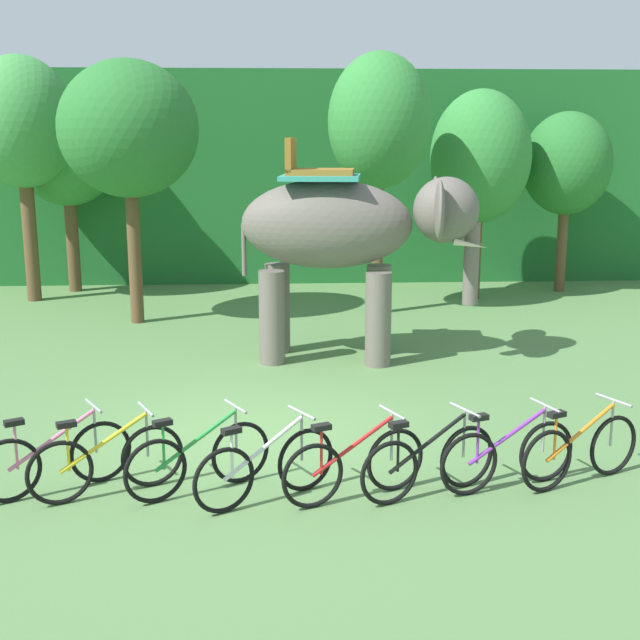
{
  "coord_description": "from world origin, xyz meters",
  "views": [
    {
      "loc": [
        0.33,
        -10.32,
        3.82
      ],
      "look_at": [
        0.91,
        1.0,
        1.3
      ],
      "focal_mm": 46.8,
      "sensor_mm": 36.0,
      "label": 1
    }
  ],
  "objects": [
    {
      "name": "tree_left",
      "position": [
        -4.75,
        10.54,
        3.38
      ],
      "size": [
        2.44,
        2.44,
        4.7
      ],
      "color": "brown",
      "rests_on": "ground"
    },
    {
      "name": "tree_center_right",
      "position": [
        2.48,
        7.49,
        4.08
      ],
      "size": [
        2.16,
        2.16,
        5.52
      ],
      "color": "brown",
      "rests_on": "ground"
    },
    {
      "name": "bike_purple",
      "position": [
        2.83,
        -1.84,
        0.39
      ],
      "size": [
        1.64,
        0.69,
        0.92
      ],
      "color": "black",
      "rests_on": "ground"
    },
    {
      "name": "bike_white",
      "position": [
        0.18,
        -2.04,
        0.39
      ],
      "size": [
        1.49,
        0.92,
        0.92
      ],
      "color": "black",
      "rests_on": "ground"
    },
    {
      "name": "foliage_hedge",
      "position": [
        0.0,
        14.31,
        2.73
      ],
      "size": [
        36.0,
        6.0,
        5.45
      ],
      "primitive_type": "cube",
      "color": "#1E6028",
      "rests_on": "ground"
    },
    {
      "name": "bike_green",
      "position": [
        -0.55,
        -1.77,
        0.39
      ],
      "size": [
        1.52,
        0.89,
        0.92
      ],
      "color": "black",
      "rests_on": "ground"
    },
    {
      "name": "tree_center",
      "position": [
        -5.43,
        9.34,
        4.07
      ],
      "size": [
        2.42,
        2.42,
        5.59
      ],
      "color": "brown",
      "rests_on": "ground"
    },
    {
      "name": "elephant",
      "position": [
        1.49,
        3.72,
        2.2
      ],
      "size": [
        4.22,
        2.15,
        3.78
      ],
      "color": "#665E56",
      "rests_on": "ground"
    },
    {
      "name": "tree_center_left",
      "position": [
        7.36,
        9.89,
        3.13
      ],
      "size": [
        2.15,
        2.15,
        4.39
      ],
      "color": "brown",
      "rests_on": "ground"
    },
    {
      "name": "bike_black",
      "position": [
        1.93,
        -1.99,
        0.39
      ],
      "size": [
        1.58,
        0.8,
        0.92
      ],
      "color": "black",
      "rests_on": "ground"
    },
    {
      "name": "bike_yellow",
      "position": [
        -1.54,
        -1.8,
        0.39
      ],
      "size": [
        1.57,
        0.82,
        0.92
      ],
      "color": "black",
      "rests_on": "ground"
    },
    {
      "name": "bike_red",
      "position": [
        1.12,
        -2.03,
        0.39
      ],
      "size": [
        1.59,
        0.79,
        0.92
      ],
      "color": "black",
      "rests_on": "ground"
    },
    {
      "name": "tree_far_left",
      "position": [
        -2.61,
        6.83,
        3.92
      ],
      "size": [
        2.78,
        2.78,
        5.3
      ],
      "color": "brown",
      "rests_on": "ground"
    },
    {
      "name": "bike_orange",
      "position": [
        3.68,
        -1.74,
        0.39
      ],
      "size": [
        1.57,
        0.82,
        0.92
      ],
      "color": "black",
      "rests_on": "ground"
    },
    {
      "name": "ground_plane",
      "position": [
        0.0,
        0.0,
        0.0
      ],
      "size": [
        80.0,
        80.0,
        0.0
      ],
      "primitive_type": "plane",
      "color": "#567F47"
    },
    {
      "name": "tree_right",
      "position": [
        5.03,
        9.05,
        3.32
      ],
      "size": [
        2.32,
        2.32,
        4.86
      ],
      "color": "brown",
      "rests_on": "ground"
    },
    {
      "name": "bike_pink",
      "position": [
        -2.11,
        -1.68,
        0.39
      ],
      "size": [
        1.51,
        0.91,
        0.92
      ],
      "color": "black",
      "rests_on": "ground"
    }
  ]
}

